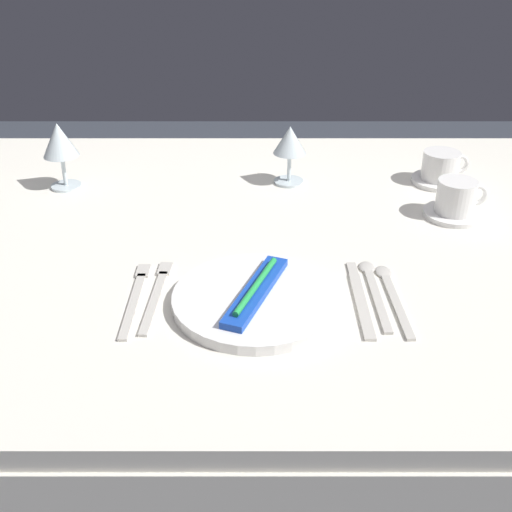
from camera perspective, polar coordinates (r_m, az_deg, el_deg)
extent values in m
plane|color=#383D47|center=(1.70, -0.04, -20.61)|extent=(6.00, 6.00, 0.00)
cube|color=silver|center=(1.24, -0.05, 1.26)|extent=(1.80, 1.10, 0.04)
cube|color=silver|center=(1.78, -0.06, 6.67)|extent=(1.80, 0.01, 0.18)
cylinder|color=white|center=(1.02, 0.01, -3.91)|extent=(0.27, 0.27, 0.02)
cube|color=blue|center=(1.01, 0.01, -3.20)|extent=(0.11, 0.21, 0.01)
cylinder|color=green|center=(1.00, 0.01, -2.67)|extent=(0.07, 0.16, 0.01)
cube|color=beige|center=(1.03, -9.19, -4.08)|extent=(0.02, 0.18, 0.00)
cube|color=beige|center=(1.12, -8.21, -1.17)|extent=(0.02, 0.04, 0.00)
cube|color=beige|center=(1.03, -11.03, -4.34)|extent=(0.01, 0.18, 0.00)
cube|color=beige|center=(1.12, -10.13, -1.35)|extent=(0.02, 0.04, 0.00)
cube|color=beige|center=(1.03, 9.41, -4.35)|extent=(0.02, 0.18, 0.00)
cube|color=beige|center=(1.11, 8.64, -1.35)|extent=(0.02, 0.06, 0.00)
cube|color=beige|center=(1.04, 10.81, -3.88)|extent=(0.02, 0.18, 0.00)
ellipsoid|color=beige|center=(1.13, 9.87, -1.01)|extent=(0.03, 0.04, 0.01)
cube|color=beige|center=(1.04, 12.50, -4.34)|extent=(0.02, 0.18, 0.00)
ellipsoid|color=beige|center=(1.12, 11.31, -1.41)|extent=(0.03, 0.04, 0.01)
cylinder|color=white|center=(1.36, 17.20, 3.65)|extent=(0.12, 0.12, 0.01)
cylinder|color=white|center=(1.34, 17.45, 5.13)|extent=(0.08, 0.08, 0.07)
torus|color=white|center=(1.35, 19.06, 5.21)|extent=(0.05, 0.01, 0.05)
cylinder|color=white|center=(1.51, 15.98, 6.53)|extent=(0.12, 0.12, 0.01)
cylinder|color=white|center=(1.50, 16.17, 7.81)|extent=(0.08, 0.08, 0.06)
torus|color=white|center=(1.51, 17.70, 7.86)|extent=(0.04, 0.01, 0.04)
cylinder|color=silver|center=(1.49, -16.68, 6.02)|extent=(0.07, 0.07, 0.01)
cylinder|color=silver|center=(1.48, -16.89, 7.35)|extent=(0.01, 0.01, 0.07)
cone|color=silver|center=(1.45, -17.30, 9.93)|extent=(0.08, 0.08, 0.07)
cylinder|color=silver|center=(1.45, 2.90, 6.69)|extent=(0.07, 0.07, 0.01)
cylinder|color=silver|center=(1.44, 2.94, 7.99)|extent=(0.01, 0.01, 0.07)
cone|color=silver|center=(1.42, 3.01, 10.36)|extent=(0.07, 0.07, 0.06)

